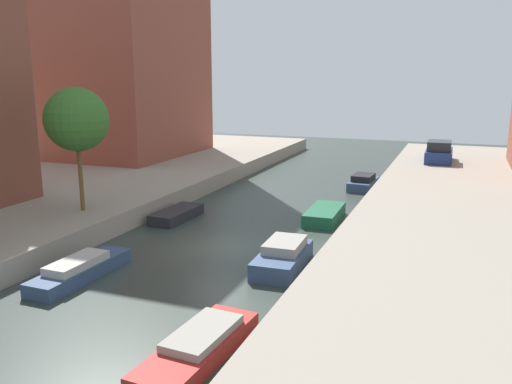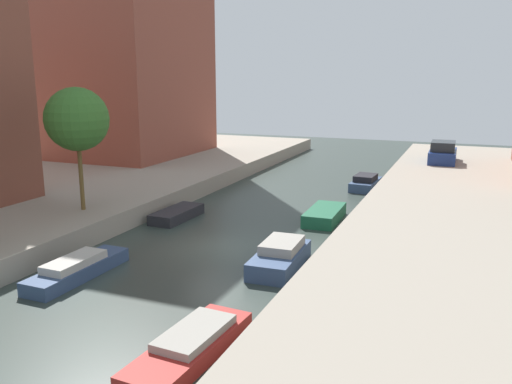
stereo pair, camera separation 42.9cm
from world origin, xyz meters
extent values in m
plane|color=#2D3833|center=(0.00, 0.00, 0.00)|extent=(84.00, 84.00, 0.00)
cube|color=brown|center=(-16.00, 16.79, 12.28)|extent=(10.00, 11.87, 22.56)
cylinder|color=brown|center=(-7.08, 0.19, 2.65)|extent=(0.20, 0.20, 3.29)
sphere|color=#336325|center=(-7.08, 0.19, 5.33)|extent=(2.97, 2.97, 2.97)
cube|color=navy|center=(8.16, 21.73, 1.44)|extent=(1.94, 4.21, 0.88)
cube|color=#1E2328|center=(8.16, 21.41, 2.22)|extent=(1.69, 2.33, 0.69)
cube|color=#33476B|center=(-3.15, -4.92, 0.26)|extent=(1.29, 4.55, 0.51)
cube|color=#B2ADA3|center=(-3.15, -5.10, 0.66)|extent=(1.07, 2.51, 0.29)
cube|color=#232328|center=(-3.87, 3.50, 0.27)|extent=(1.46, 3.44, 0.54)
cube|color=maroon|center=(3.49, -8.41, 0.23)|extent=(1.74, 4.61, 0.47)
cube|color=gray|center=(3.49, -8.12, 0.58)|extent=(1.39, 2.57, 0.23)
cube|color=#33476B|center=(3.47, -1.21, 0.34)|extent=(1.73, 3.80, 0.68)
cube|color=gray|center=(3.47, -0.96, 0.86)|extent=(1.42, 2.11, 0.37)
cube|color=#195638|center=(3.33, 6.07, 0.32)|extent=(1.64, 3.66, 0.64)
cube|color=#33476B|center=(3.83, 14.68, 0.30)|extent=(1.64, 3.42, 0.59)
cube|color=black|center=(3.83, 14.49, 0.79)|extent=(1.33, 1.91, 0.39)
camera|label=1|loc=(9.53, -19.80, 7.36)|focal=37.20mm
camera|label=2|loc=(9.93, -19.64, 7.36)|focal=37.20mm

